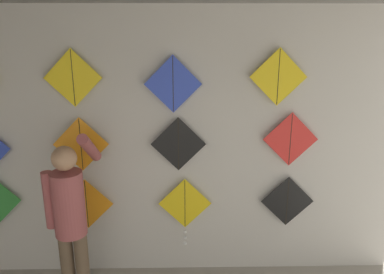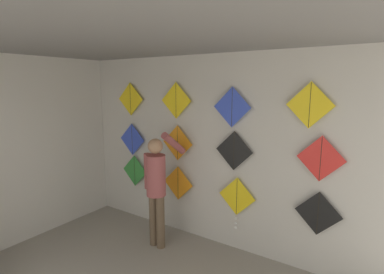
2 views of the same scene
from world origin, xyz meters
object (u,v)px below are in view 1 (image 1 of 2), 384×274
at_px(kite_6, 178,144).
at_px(kite_9, 73,78).
at_px(kite_5, 81,144).
at_px(kite_11, 278,77).
at_px(kite_7, 290,139).
at_px(kite_1, 87,204).
at_px(shopkeeper, 70,215).
at_px(kite_2, 185,207).
at_px(kite_3, 287,201).
at_px(kite_10, 173,84).

distance_m(kite_6, kite_9, 1.19).
xyz_separation_m(kite_6, kite_9, (-0.99, 0.00, 0.66)).
xyz_separation_m(kite_5, kite_11, (1.92, 0.00, 0.66)).
relative_size(kite_7, kite_9, 1.00).
xyz_separation_m(kite_1, kite_5, (-0.00, 0.00, 0.65)).
bearing_deg(kite_6, kite_5, 180.00).
relative_size(shopkeeper, kite_11, 3.13).
distance_m(kite_1, kite_9, 1.31).
xyz_separation_m(kite_5, kite_9, (-0.02, 0.00, 0.66)).
xyz_separation_m(kite_1, kite_7, (2.08, 0.00, 0.69)).
distance_m(kite_6, kite_7, 1.12).
relative_size(kite_2, kite_11, 1.38).
bearing_deg(kite_2, kite_6, 179.08).
bearing_deg(shopkeeper, kite_1, 93.28).
bearing_deg(kite_7, kite_3, 0.00).
bearing_deg(kite_11, kite_6, 180.00).
height_order(kite_1, kite_10, kite_10).
height_order(shopkeeper, kite_2, shopkeeper).
xyz_separation_m(shopkeeper, kite_2, (1.03, 0.52, -0.19)).
height_order(kite_3, kite_10, kite_10).
relative_size(kite_7, kite_10, 1.00).
bearing_deg(kite_2, kite_9, 179.95).
height_order(shopkeeper, kite_11, kite_11).
height_order(shopkeeper, kite_5, kite_5).
relative_size(kite_3, kite_5, 1.00).
bearing_deg(kite_9, kite_11, 0.00).
bearing_deg(kite_10, kite_2, -0.54).
xyz_separation_m(shopkeeper, kite_5, (-0.00, 0.52, 0.50)).
height_order(kite_1, kite_9, kite_9).
distance_m(shopkeeper, kite_11, 2.30).
distance_m(kite_2, kite_6, 0.69).
height_order(kite_5, kite_10, kite_10).
relative_size(kite_3, kite_9, 1.00).
bearing_deg(kite_10, kite_1, 180.00).
bearing_deg(kite_6, kite_3, 0.00).
relative_size(kite_7, kite_11, 1.00).
bearing_deg(kite_1, kite_5, 180.00).
relative_size(kite_2, kite_9, 1.38).
bearing_deg(kite_3, kite_11, 180.00).
relative_size(kite_1, kite_7, 1.00).
bearing_deg(kite_2, kite_7, 0.05).
relative_size(kite_6, kite_10, 1.00).
bearing_deg(kite_11, kite_3, 0.00).
bearing_deg(shopkeeper, kite_7, 17.55).
height_order(kite_7, kite_11, kite_11).
xyz_separation_m(kite_9, kite_11, (1.94, 0.00, 0.00)).
relative_size(kite_9, kite_10, 1.00).
bearing_deg(kite_3, kite_6, 180.00).
bearing_deg(kite_6, kite_1, 180.00).
xyz_separation_m(kite_7, kite_9, (-2.11, 0.00, 0.62)).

